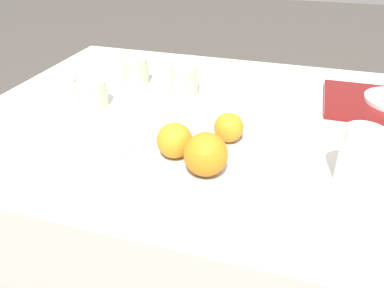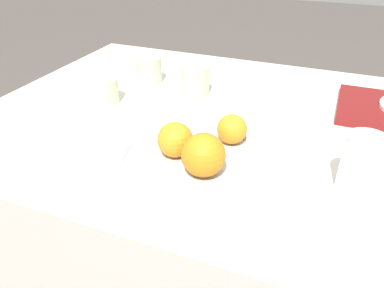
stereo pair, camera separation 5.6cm
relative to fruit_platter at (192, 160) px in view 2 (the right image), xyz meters
The scene contains 11 objects.
table 0.45m from the fruit_platter, 75.15° to the left, with size 1.37×0.91×0.75m.
fruit_platter is the anchor object (origin of this frame).
orange_0 0.07m from the fruit_platter, 45.84° to the right, with size 0.08×0.08×0.08m.
orange_1 0.05m from the fruit_platter, behind, with size 0.07×0.07×0.07m.
orange_2 0.11m from the fruit_platter, 59.26° to the left, with size 0.06×0.06×0.06m.
water_glass 0.32m from the fruit_platter, ahead, with size 0.07×0.07×0.11m.
cup_0 0.39m from the fruit_platter, 149.96° to the left, with size 0.08×0.08×0.07m.
cup_1 0.47m from the fruit_platter, 128.10° to the left, with size 0.08×0.08×0.08m.
cup_2 0.36m from the fruit_platter, 110.54° to the left, with size 0.08×0.08×0.08m.
napkin 0.56m from the fruit_platter, 85.81° to the left, with size 0.11×0.14×0.01m.
soy_dish 0.54m from the fruit_platter, 144.24° to the left, with size 0.06×0.06×0.01m.
Camera 2 is at (0.18, -0.81, 1.18)m, focal length 35.00 mm.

